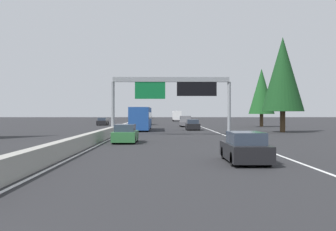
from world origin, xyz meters
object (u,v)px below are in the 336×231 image
at_px(pickup_mid_left, 186,121).
at_px(oncoming_near, 103,122).
at_px(sign_gantry_overhead, 173,89).
at_px(sedan_distant_a, 245,148).
at_px(bus_far_left, 141,118).
at_px(conifer_right_mid, 262,91).
at_px(sedan_far_center, 193,125).
at_px(box_truck_mid_right, 177,116).
at_px(minivan_distant_b, 147,120).
at_px(conifer_right_near, 283,74).
at_px(sedan_mid_center, 125,134).

xyz_separation_m(pickup_mid_left, oncoming_near, (7.39, 15.51, -0.23)).
xyz_separation_m(sign_gantry_overhead, sedan_distant_a, (-23.60, -2.94, -4.22)).
relative_size(bus_far_left, oncoming_near, 2.61).
height_order(sign_gantry_overhead, conifer_right_mid, conifer_right_mid).
bearing_deg(sedan_distant_a, oncoming_near, 14.95).
relative_size(sign_gantry_overhead, oncoming_near, 2.88).
xyz_separation_m(sedan_far_center, box_truck_mid_right, (60.43, 0.25, 0.93)).
distance_m(minivan_distant_b, bus_far_left, 25.57).
distance_m(sedan_distant_a, conifer_right_mid, 52.11).
distance_m(sedan_far_center, minivan_distant_b, 26.07).
bearing_deg(bus_far_left, conifer_right_near, -108.46).
relative_size(sedan_distant_a, box_truck_mid_right, 0.52).
distance_m(sedan_far_center, conifer_right_near, 13.97).
bearing_deg(oncoming_near, minivan_distant_b, 111.04).
relative_size(sign_gantry_overhead, pickup_mid_left, 2.26).
bearing_deg(sign_gantry_overhead, conifer_right_near, -64.09).
distance_m(pickup_mid_left, oncoming_near, 17.19).
bearing_deg(bus_far_left, conifer_right_mid, -54.75).
xyz_separation_m(box_truck_mid_right, pickup_mid_left, (-46.02, -0.06, -0.70)).
distance_m(oncoming_near, conifer_right_near, 39.14).
bearing_deg(conifer_right_near, minivan_distant_b, 29.77).
height_order(bus_far_left, conifer_right_near, conifer_right_near).
bearing_deg(sedan_mid_center, box_truck_mid_right, -4.61).
xyz_separation_m(sign_gantry_overhead, minivan_distant_b, (38.08, 4.38, -3.95)).
bearing_deg(sedan_distant_a, box_truck_mid_right, 0.09).
bearing_deg(conifer_right_mid, sedan_distant_a, 165.58).
bearing_deg(sign_gantry_overhead, sedan_far_center, -13.03).
height_order(sign_gantry_overhead, bus_far_left, sign_gantry_overhead).
height_order(pickup_mid_left, bus_far_left, bus_far_left).
relative_size(sedan_distant_a, bus_far_left, 0.38).
bearing_deg(box_truck_mid_right, sedan_mid_center, 175.39).
bearing_deg(bus_far_left, sign_gantry_overhead, -161.98).
relative_size(oncoming_near, conifer_right_mid, 0.44).
xyz_separation_m(sign_gantry_overhead, sedan_far_center, (13.09, -3.03, -4.22)).
xyz_separation_m(sedan_mid_center, pickup_mid_left, (38.16, -6.84, 0.23)).
height_order(pickup_mid_left, oncoming_near, pickup_mid_left).
bearing_deg(pickup_mid_left, sedan_distant_a, -179.89).
relative_size(sedan_mid_center, bus_far_left, 0.38).
bearing_deg(conifer_right_mid, sedan_mid_center, 151.95).
relative_size(box_truck_mid_right, conifer_right_mid, 0.85).
relative_size(sedan_far_center, oncoming_near, 1.00).
bearing_deg(sedan_mid_center, bus_far_left, 0.18).
bearing_deg(pickup_mid_left, bus_far_left, 155.23).
relative_size(box_truck_mid_right, oncoming_near, 1.93).
bearing_deg(minivan_distant_b, sedan_mid_center, -179.56).
distance_m(sign_gantry_overhead, sedan_mid_center, 12.14).
xyz_separation_m(sedan_mid_center, conifer_right_near, (17.27, -17.62, 6.41)).
height_order(sedan_mid_center, oncoming_near, same).
bearing_deg(bus_far_left, pickup_mid_left, -24.77).
bearing_deg(sign_gantry_overhead, pickup_mid_left, -5.89).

